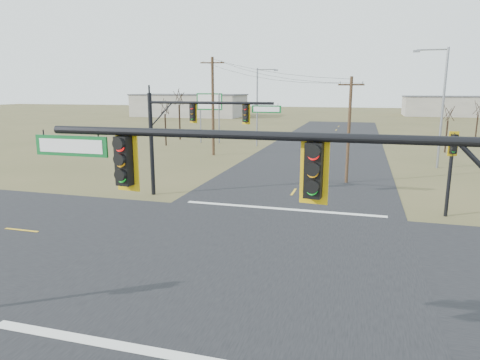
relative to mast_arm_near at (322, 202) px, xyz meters
name	(u,v)px	position (x,y,z in m)	size (l,w,h in m)	color
ground	(250,255)	(-3.68, 8.89, -4.93)	(320.00, 320.00, 0.00)	brown
road_ew	(250,255)	(-3.68, 8.89, -4.92)	(160.00, 14.00, 0.02)	black
road_ns	(250,255)	(-3.68, 8.89, -4.92)	(14.00, 160.00, 0.02)	black
stop_bar_near	(180,357)	(-3.68, 1.39, -4.90)	(12.00, 0.40, 0.01)	silver
stop_bar_far	(282,209)	(-3.68, 16.39, -4.90)	(12.00, 0.40, 0.01)	silver
mast_arm_near	(322,202)	(0.00, 0.00, 0.00)	(10.34, 0.46, 6.75)	black
mast_arm_far	(194,123)	(-9.73, 17.66, -0.01)	(8.84, 0.53, 6.79)	black
pedestal_signal_ne	(452,156)	(5.47, 17.41, -1.47)	(0.66, 0.58, 4.82)	black
utility_pole_near	(349,128)	(-0.28, 25.07, -0.74)	(1.88, 0.74, 7.95)	#4C3620
utility_pole_far	(213,105)	(-14.79, 35.68, 0.41)	(2.50, 0.65, 10.34)	#4C3620
highway_sign	(210,108)	(-18.78, 45.64, -0.35)	(3.48, 0.25, 6.52)	gray
streetlight_a	(440,102)	(7.20, 33.82, 1.02)	(2.95, 0.29, 10.60)	gray
streetlight_c	(259,103)	(-11.81, 44.25, 0.44)	(2.68, 0.34, 9.57)	gray
bare_tree_a	(165,107)	(-23.31, 41.67, -0.03)	(2.90, 2.90, 6.20)	black
bare_tree_b	(179,97)	(-24.24, 48.22, 1.10)	(3.14, 3.14, 7.54)	black
bare_tree_c	(449,113)	(9.87, 44.75, -0.47)	(3.13, 3.13, 5.68)	black
bare_tree_d	(479,108)	(14.23, 50.77, -0.11)	(2.82, 2.82, 5.99)	black
warehouse_left	(190,106)	(-43.68, 98.89, -2.18)	(28.00, 14.00, 5.50)	#AAA497
warehouse_mid	(443,106)	(21.32, 118.89, -2.43)	(20.00, 12.00, 5.00)	#AAA497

